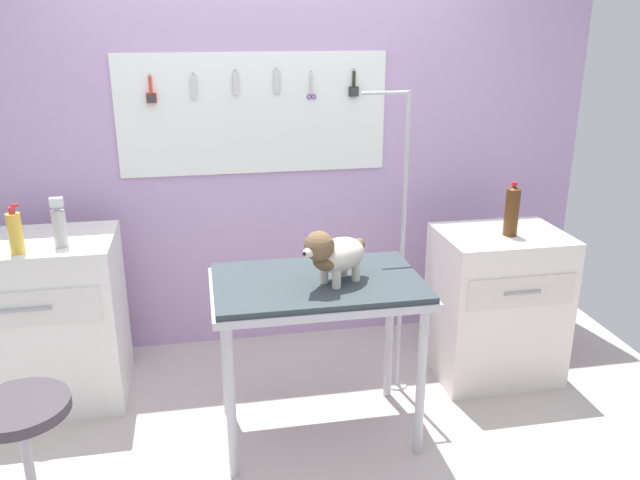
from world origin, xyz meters
name	(u,v)px	position (x,y,z in m)	size (l,w,h in m)	color
ground	(305,458)	(0.00, 0.00, -0.02)	(4.40, 4.00, 0.04)	#BBB0AA
rear_wall_panel	(268,161)	(0.00, 1.28, 1.16)	(4.00, 0.11, 2.30)	#B796C4
grooming_table	(318,297)	(0.09, 0.17, 0.74)	(0.99, 0.63, 0.82)	#B7B7BC
grooming_arm	(400,259)	(0.60, 0.51, 0.77)	(0.30, 0.11, 1.64)	#B7B7BC
dog	(334,254)	(0.16, 0.11, 0.97)	(0.35, 0.29, 0.27)	beige
counter_left	(44,321)	(-1.27, 0.77, 0.45)	(0.80, 0.58, 0.90)	silver
cabinet_right	(496,304)	(1.20, 0.56, 0.43)	(0.68, 0.54, 0.86)	silver
stool	(22,426)	(-1.14, -0.27, 0.50)	(0.38, 0.38, 0.60)	#9E9EA3
spray_bottle_tall	(15,233)	(-1.29, 0.57, 1.01)	(0.07, 0.07, 0.24)	gold
spray_bottle_short	(59,226)	(-1.10, 0.64, 1.01)	(0.07, 0.07, 0.25)	#B1AFAE
soda_bottle	(512,211)	(1.22, 0.52, 1.00)	(0.08, 0.08, 0.29)	#4B2C13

